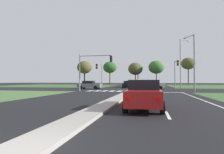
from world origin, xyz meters
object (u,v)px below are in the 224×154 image
Objects in this scene: pedestrian_at_median at (138,82)px; treeline_near at (85,67)px; traffic_signal_near_left at (92,65)px; treeline_sixth at (188,64)px; car_black_fifth at (128,84)px; treeline_third at (135,69)px; car_navy_fourth at (134,83)px; street_lamp_second at (193,60)px; traffic_signal_far_left at (100,71)px; car_red_sixth at (144,94)px; car_silver_near at (153,85)px; car_maroon_third at (130,84)px; treeline_fifth at (156,67)px; treeline_fourth at (138,68)px; traffic_signal_far_right at (176,69)px; treeline_second at (110,67)px; car_grey_second at (89,85)px.

pedestrian_at_median is 30.52m from treeline_near.
traffic_signal_near_left is 46.63m from treeline_sixth.
treeline_sixth is at bearing -124.42° from car_black_fifth.
car_navy_fourth is at bearing -88.65° from treeline_third.
street_lamp_second is at bearing -99.65° from treeline_sixth.
street_lamp_second is (10.88, -14.24, 3.74)m from car_black_fifth.
street_lamp_second is 46.79m from treeline_near.
traffic_signal_far_left is at bearing -63.93° from treeline_near.
traffic_signal_far_left is (-5.23, -23.87, 2.81)m from car_navy_fourth.
traffic_signal_far_left is (-10.00, 27.58, 2.74)m from car_red_sixth.
car_silver_near is 13.78m from car_maroon_third.
treeline_fifth is 10.79m from treeline_sixth.
street_lamp_second is (10.99, -34.05, 3.76)m from car_navy_fourth.
treeline_fourth is at bearing -91.53° from car_black_fifth.
treeline_near is 1.07× the size of treeline_third.
pedestrian_at_median is 30.41m from treeline_sixth.
traffic_signal_far_left reaches higher than car_black_fifth.
treeline_third reaches higher than pedestrian_at_median.
pedestrian_at_median reaches higher than car_black_fifth.
traffic_signal_near_left is (-8.12, 16.05, 3.00)m from car_red_sixth.
traffic_signal_far_right is (9.99, -9.62, 3.01)m from car_maroon_third.
treeline_third is at bearing 19.23° from treeline_second.
treeline_fourth reaches higher than car_red_sixth.
treeline_sixth is at bearing 52.38° from traffic_signal_far_left.
treeline_fifth is 0.90× the size of treeline_sixth.
pedestrian_at_median reaches higher than car_grey_second.
car_navy_fourth is at bearing 47.69° from pedestrian_at_median.
treeline_second is at bearing -173.88° from treeline_fifth.
treeline_sixth is (35.93, 3.48, 1.02)m from treeline_near.
car_navy_fourth is at bearing -19.28° from treeline_second.
car_grey_second is at bearing -125.08° from treeline_sixth.
treeline_second is at bearing 3.74° from treeline_near.
car_maroon_third is 0.48× the size of treeline_sixth.
car_maroon_third is (-5.52, 12.63, 0.02)m from car_silver_near.
car_red_sixth reaches higher than car_silver_near.
pedestrian_at_median is at bearing 96.96° from car_navy_fourth.
traffic_signal_near_left is at bearing -81.76° from treeline_second.
treeline_sixth reaches higher than car_navy_fourth.
treeline_near reaches higher than traffic_signal_far_right.
street_lamp_second is 17.25m from pedestrian_at_median.
treeline_fifth is at bearing -145.80° from car_navy_fourth.
traffic_signal_far_right is 0.59× the size of treeline_sixth.
traffic_signal_far_right is 38.62m from treeline_near.
car_red_sixth is 0.52× the size of treeline_near.
traffic_signal_far_left is 0.93× the size of traffic_signal_far_right.
treeline_second is at bearing -160.77° from treeline_third.
car_navy_fourth is at bearing 167.67° from car_grey_second.
treeline_sixth is at bearing 6.18° from treeline_fifth.
street_lamp_second is (6.21, 17.40, 3.69)m from car_red_sixth.
treeline_near is 25.38m from treeline_fifth.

